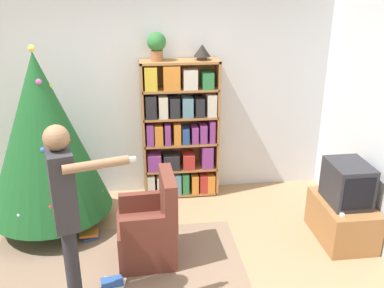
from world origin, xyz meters
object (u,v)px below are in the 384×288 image
object	(u,v)px
television	(348,183)
standing_person	(66,207)
armchair	(150,230)
table_lamp	(202,51)
potted_plant	(157,44)
christmas_tree	(43,135)
bookshelf	(180,131)

from	to	relation	value
television	standing_person	size ratio (longest dim) A/B	0.30
armchair	table_lamp	world-z (taller)	table_lamp
television	standing_person	world-z (taller)	standing_person
potted_plant	armchair	bearing A→B (deg)	-97.54
christmas_tree	armchair	xyz separation A→B (m)	(1.08, -0.77, -0.78)
armchair	standing_person	world-z (taller)	standing_person
bookshelf	table_lamp	size ratio (longest dim) A/B	8.78
bookshelf	television	bearing A→B (deg)	-37.17
bookshelf	table_lamp	bearing A→B (deg)	1.69
television	bookshelf	bearing A→B (deg)	142.83
standing_person	potted_plant	bearing A→B (deg)	142.06
christmas_tree	armchair	distance (m)	1.54
armchair	television	bearing A→B (deg)	89.93
bookshelf	christmas_tree	xyz separation A→B (m)	(-1.52, -0.56, 0.22)
standing_person	table_lamp	xyz separation A→B (m)	(1.36, 1.98, 0.86)
armchair	bookshelf	bearing A→B (deg)	159.20
standing_person	table_lamp	world-z (taller)	table_lamp
bookshelf	armchair	xyz separation A→B (m)	(-0.44, -1.33, -0.55)
bookshelf	potted_plant	world-z (taller)	potted_plant
potted_plant	christmas_tree	bearing A→B (deg)	-155.65
bookshelf	potted_plant	distance (m)	1.10
bookshelf	christmas_tree	distance (m)	1.63
armchair	table_lamp	size ratio (longest dim) A/B	4.60
christmas_tree	standing_person	bearing A→B (deg)	-73.08
christmas_tree	potted_plant	bearing A→B (deg)	24.35
table_lamp	armchair	bearing A→B (deg)	-117.82
bookshelf	television	distance (m)	2.06
bookshelf	armchair	world-z (taller)	bookshelf
armchair	table_lamp	xyz separation A→B (m)	(0.71, 1.34, 1.54)
table_lamp	christmas_tree	bearing A→B (deg)	-162.34
standing_person	television	bearing A→B (deg)	89.95
television	christmas_tree	bearing A→B (deg)	167.89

